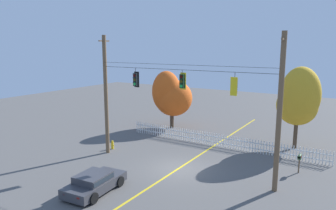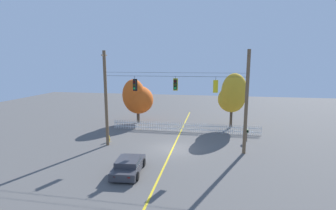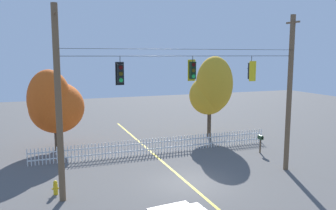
# 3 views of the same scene
# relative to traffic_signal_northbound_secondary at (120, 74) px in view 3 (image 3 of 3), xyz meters

# --- Properties ---
(ground) EXTENTS (80.00, 80.00, 0.00)m
(ground) POSITION_rel_traffic_signal_northbound_secondary_xyz_m (3.66, -0.01, -6.11)
(ground) COLOR #565451
(lane_centerline_stripe) EXTENTS (0.16, 36.00, 0.01)m
(lane_centerline_stripe) POSITION_rel_traffic_signal_northbound_secondary_xyz_m (3.66, -0.01, -6.11)
(lane_centerline_stripe) COLOR gold
(lane_centerline_stripe) RESTS_ON ground
(signal_support_span) EXTENTS (13.54, 1.10, 9.35)m
(signal_support_span) POSITION_rel_traffic_signal_northbound_secondary_xyz_m (3.66, -0.01, -1.37)
(signal_support_span) COLOR brown
(signal_support_span) RESTS_ON ground
(traffic_signal_northbound_secondary) EXTENTS (0.43, 0.38, 1.43)m
(traffic_signal_northbound_secondary) POSITION_rel_traffic_signal_northbound_secondary_xyz_m (0.00, 0.00, 0.00)
(traffic_signal_northbound_secondary) COLOR black
(traffic_signal_westbound_side) EXTENTS (0.43, 0.38, 1.32)m
(traffic_signal_westbound_side) POSITION_rel_traffic_signal_northbound_secondary_xyz_m (3.89, -0.00, 0.10)
(traffic_signal_westbound_side) COLOR black
(traffic_signal_northbound_primary) EXTENTS (0.43, 0.38, 1.42)m
(traffic_signal_northbound_primary) POSITION_rel_traffic_signal_northbound_secondary_xyz_m (7.54, -0.02, 0.01)
(traffic_signal_northbound_primary) COLOR black
(white_picket_fence) EXTENTS (17.64, 0.06, 1.11)m
(white_picket_fence) POSITION_rel_traffic_signal_northbound_secondary_xyz_m (4.08, 6.20, -5.55)
(white_picket_fence) COLOR white
(white_picket_fence) RESTS_ON ground
(autumn_maple_near_fence) EXTENTS (4.05, 3.84, 6.01)m
(autumn_maple_near_fence) POSITION_rel_traffic_signal_northbound_secondary_xyz_m (-2.82, 9.57, -2.68)
(autumn_maple_near_fence) COLOR #473828
(autumn_maple_near_fence) RESTS_ON ground
(autumn_maple_mid) EXTENTS (3.52, 3.30, 6.92)m
(autumn_maple_mid) POSITION_rel_traffic_signal_northbound_secondary_xyz_m (9.79, 9.03, -1.94)
(autumn_maple_mid) COLOR #473828
(autumn_maple_mid) RESTS_ON ground
(fire_hydrant) EXTENTS (0.38, 0.22, 0.74)m
(fire_hydrant) POSITION_rel_traffic_signal_northbound_secondary_xyz_m (-3.25, 0.87, -5.75)
(fire_hydrant) COLOR gold
(fire_hydrant) RESTS_ON ground
(roadside_mailbox) EXTENTS (0.25, 0.44, 1.30)m
(roadside_mailbox) POSITION_rel_traffic_signal_northbound_secondary_xyz_m (10.99, 3.67, -5.05)
(roadside_mailbox) COLOR brown
(roadside_mailbox) RESTS_ON ground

